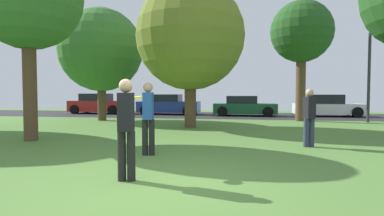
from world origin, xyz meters
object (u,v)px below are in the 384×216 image
Objects in this scene: person_catcher at (148,115)px; parked_car_red at (98,104)px; frisbee_disc at (135,97)px; maple_tree_far at (190,36)px; person_bystander at (309,115)px; oak_tree_left at (101,50)px; parked_car_blue at (168,105)px; parked_car_white at (327,106)px; parked_car_green at (244,107)px; maple_tree_near at (302,33)px; person_thrower at (126,125)px; street_lamp_post at (369,78)px.

parked_car_red is at bearing -157.44° from person_catcher.
person_catcher is 4.62× the size of frisbee_disc.
maple_tree_far is 3.92× the size of person_bystander.
oak_tree_left is 1.48× the size of parked_car_red.
parked_car_blue is at bearing 101.62° from frisbee_disc.
maple_tree_far is at bearing 172.71° from person_catcher.
maple_tree_far is 9.02m from parked_car_blue.
oak_tree_left is 1.45× the size of parked_car_white.
maple_tree_far is 1.51× the size of parked_car_white.
person_bystander is at bearing -81.43° from parked_car_green.
parked_car_green is at bearing 131.09° from maple_tree_near.
maple_tree_near is (10.54, 1.46, 0.86)m from oak_tree_left.
oak_tree_left reaches higher than person_thrower.
maple_tree_near is 1.41× the size of street_lamp_post.
oak_tree_left is at bearing -175.18° from street_lamp_post.
parked_car_green is at bearing 32.42° from oak_tree_left.
person_catcher is 0.41× the size of parked_car_blue.
oak_tree_left is 0.96× the size of maple_tree_far.
parked_car_white is at bearing -0.89° from parked_car_blue.
parked_car_white is (10.45, -0.16, -0.01)m from parked_car_blue.
person_bystander is (4.00, 1.85, -0.09)m from person_catcher.
person_thrower is 2.15m from person_catcher.
person_thrower is 0.38× the size of street_lamp_post.
maple_tree_near is 9.16m from person_bystander.
maple_tree_near is at bearing 145.04° from person_catcher.
person_bystander reaches higher than parked_car_blue.
parked_car_green is at bearing -14.95° from person_thrower.
frisbee_disc is 0.08× the size of street_lamp_post.
street_lamp_post reaches higher than parked_car_red.
maple_tree_near is 16.93× the size of frisbee_disc.
frisbee_disc is at bearing 114.80° from person_bystander.
frisbee_disc is 17.57m from parked_car_red.
maple_tree_near is 1.58× the size of parked_car_green.
maple_tree_far reaches higher than parked_car_green.
person_thrower is at bearing -82.19° from frisbee_disc.
parked_car_white is (3.47, 12.00, -0.24)m from person_bystander.
person_catcher is 13.00m from street_lamp_post.
oak_tree_left reaches higher than parked_car_white.
person_bystander is at bearing -44.89° from parked_car_red.
oak_tree_left is 3.51× the size of person_thrower.
person_bystander is at bearing -118.98° from street_lamp_post.
parked_car_blue is at bearing 154.49° from maple_tree_near.
person_catcher is at bearing -89.48° from maple_tree_far.
maple_tree_near is 12.97m from frisbee_disc.
person_catcher reaches higher than parked_car_red.
parked_car_red is 0.90× the size of street_lamp_post.
parked_car_blue is (-2.98, 14.02, -0.32)m from person_catcher.
person_thrower is (0.35, -8.26, -2.96)m from maple_tree_far.
parked_car_white is (7.47, 13.85, -0.33)m from person_catcher.
street_lamp_post is (6.17, -3.67, 1.65)m from parked_car_green.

